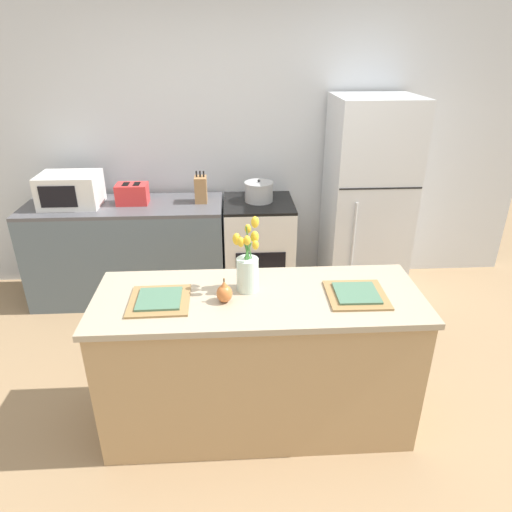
# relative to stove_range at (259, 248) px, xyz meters

# --- Properties ---
(ground_plane) EXTENTS (10.00, 10.00, 0.00)m
(ground_plane) POSITION_rel_stove_range_xyz_m (-0.10, -1.60, -0.44)
(ground_plane) COLOR #997A56
(back_wall) EXTENTS (5.20, 0.08, 2.70)m
(back_wall) POSITION_rel_stove_range_xyz_m (-0.10, 0.40, 0.91)
(back_wall) COLOR silver
(back_wall) RESTS_ON ground_plane
(kitchen_island) EXTENTS (1.80, 0.66, 0.89)m
(kitchen_island) POSITION_rel_stove_range_xyz_m (-0.10, -1.60, 0.00)
(kitchen_island) COLOR tan
(kitchen_island) RESTS_ON ground_plane
(back_counter) EXTENTS (1.68, 0.60, 0.88)m
(back_counter) POSITION_rel_stove_range_xyz_m (-1.16, 0.00, 0.00)
(back_counter) COLOR slate
(back_counter) RESTS_ON ground_plane
(stove_range) EXTENTS (0.60, 0.61, 0.88)m
(stove_range) POSITION_rel_stove_range_xyz_m (0.00, 0.00, 0.00)
(stove_range) COLOR silver
(stove_range) RESTS_ON ground_plane
(refrigerator) EXTENTS (0.68, 0.67, 1.75)m
(refrigerator) POSITION_rel_stove_range_xyz_m (0.95, 0.00, 0.43)
(refrigerator) COLOR silver
(refrigerator) RESTS_ON ground_plane
(flower_vase) EXTENTS (0.14, 0.14, 0.43)m
(flower_vase) POSITION_rel_stove_range_xyz_m (-0.16, -1.53, 0.59)
(flower_vase) COLOR silver
(flower_vase) RESTS_ON kitchen_island
(pear_figurine) EXTENTS (0.08, 0.08, 0.14)m
(pear_figurine) POSITION_rel_stove_range_xyz_m (-0.28, -1.65, 0.50)
(pear_figurine) COLOR #C66B33
(pear_figurine) RESTS_ON kitchen_island
(plate_setting_left) EXTENTS (0.32, 0.32, 0.02)m
(plate_setting_left) POSITION_rel_stove_range_xyz_m (-0.63, -1.63, 0.46)
(plate_setting_left) COLOR olive
(plate_setting_left) RESTS_ON kitchen_island
(plate_setting_right) EXTENTS (0.32, 0.32, 0.02)m
(plate_setting_right) POSITION_rel_stove_range_xyz_m (0.43, -1.63, 0.46)
(plate_setting_right) COLOR olive
(plate_setting_right) RESTS_ON kitchen_island
(toaster) EXTENTS (0.28, 0.18, 0.17)m
(toaster) POSITION_rel_stove_range_xyz_m (-1.07, 0.02, 0.53)
(toaster) COLOR red
(toaster) RESTS_ON back_counter
(cooking_pot) EXTENTS (0.25, 0.25, 0.19)m
(cooking_pot) POSITION_rel_stove_range_xyz_m (0.00, 0.02, 0.53)
(cooking_pot) COLOR #B2B5B7
(cooking_pot) RESTS_ON stove_range
(microwave) EXTENTS (0.48, 0.37, 0.27)m
(microwave) POSITION_rel_stove_range_xyz_m (-1.57, -0.00, 0.58)
(microwave) COLOR white
(microwave) RESTS_ON back_counter
(knife_block) EXTENTS (0.10, 0.14, 0.27)m
(knife_block) POSITION_rel_stove_range_xyz_m (-0.49, 0.03, 0.55)
(knife_block) COLOR #A37547
(knife_block) RESTS_ON back_counter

